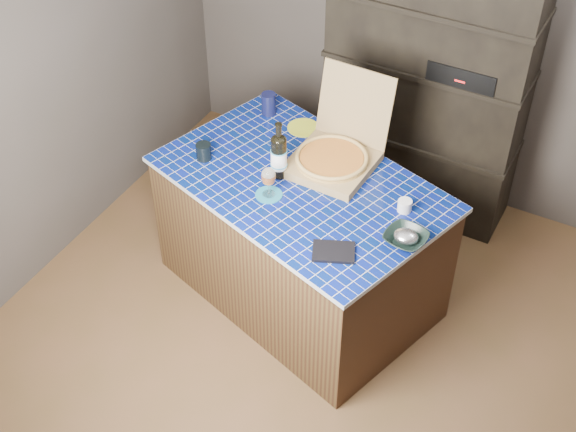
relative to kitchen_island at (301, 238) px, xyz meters
The scene contains 14 objects.
room 0.97m from the kitchen_island, 56.78° to the right, with size 3.50×3.50×3.50m.
shelving_unit 1.24m from the kitchen_island, 75.97° to the left, with size 1.20×0.41×1.80m.
kitchen_island is the anchor object (origin of this frame).
pizza_box 0.53m from the kitchen_island, 67.36° to the left, with size 0.44×0.53×0.47m.
mead_bottle 0.56m from the kitchen_island, behind, with size 0.09×0.09×0.34m.
teal_trivet 0.47m from the kitchen_island, 118.56° to the right, with size 0.14×0.14×0.01m, color #1A6C87.
wine_glass 0.58m from the kitchen_island, 118.56° to the right, with size 0.08×0.08×0.17m.
tumbler 0.73m from the kitchen_island, behind, with size 0.08×0.08×0.09m, color black.
dvd_case 0.70m from the kitchen_island, 46.35° to the right, with size 0.14×0.20×0.02m, color black.
bowl 0.81m from the kitchen_island, 14.50° to the right, with size 0.21×0.21×0.05m, color black.
foil_contents 0.82m from the kitchen_island, 14.50° to the right, with size 0.12×0.10×0.06m, color silver.
white_jar 0.72m from the kitchen_island, ahead, with size 0.07×0.07×0.06m, color silver.
navy_cup 0.82m from the kitchen_island, 134.50° to the left, with size 0.08×0.08×0.13m, color black.
green_trivet 0.64m from the kitchen_island, 116.20° to the left, with size 0.19×0.19×0.01m, color gold.
Camera 1 is at (1.22, -2.51, 3.54)m, focal length 50.00 mm.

